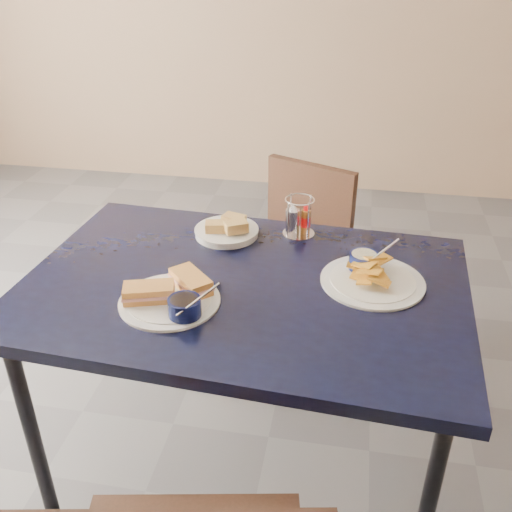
% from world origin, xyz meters
% --- Properties ---
extents(ground, '(6.00, 6.00, 0.00)m').
position_xyz_m(ground, '(0.00, 0.00, 0.00)').
color(ground, '#58585E').
rests_on(ground, ground).
extents(dining_table, '(1.36, 0.95, 0.75)m').
position_xyz_m(dining_table, '(-0.07, -0.11, 0.69)').
color(dining_table, black).
rests_on(dining_table, ground).
extents(chair_far, '(0.52, 0.52, 0.84)m').
position_xyz_m(chair_far, '(-0.01, 0.60, 0.48)').
color(chair_far, black).
rests_on(chair_far, ground).
extents(sandwich_plate, '(0.31, 0.29, 0.12)m').
position_xyz_m(sandwich_plate, '(-0.24, -0.25, 0.77)').
color(sandwich_plate, white).
rests_on(sandwich_plate, dining_table).
extents(plantain_plate, '(0.31, 0.31, 0.12)m').
position_xyz_m(plantain_plate, '(0.30, -0.02, 0.77)').
color(plantain_plate, white).
rests_on(plantain_plate, dining_table).
extents(bread_basket, '(0.22, 0.22, 0.07)m').
position_xyz_m(bread_basket, '(-0.18, 0.18, 0.77)').
color(bread_basket, white).
rests_on(bread_basket, dining_table).
extents(condiment_caddy, '(0.11, 0.11, 0.14)m').
position_xyz_m(condiment_caddy, '(0.05, 0.23, 0.81)').
color(condiment_caddy, silver).
rests_on(condiment_caddy, dining_table).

